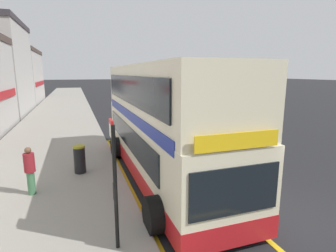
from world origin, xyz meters
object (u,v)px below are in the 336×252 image
object	(u,v)px
parked_car_grey_ahead	(147,99)
litter_bin	(80,159)
double_decker_bus	(161,125)
bus_stop_sign	(115,177)
parked_car_navy_distant	(134,91)
pedestrian_waiting_near_sign	(30,169)

from	to	relation	value
parked_car_grey_ahead	litter_bin	distance (m)	23.29
double_decker_bus	bus_stop_sign	bearing A→B (deg)	-120.07
double_decker_bus	litter_bin	xyz separation A→B (m)	(-3.13, 0.96, -1.36)
double_decker_bus	litter_bin	world-z (taller)	double_decker_bus
double_decker_bus	parked_car_navy_distant	world-z (taller)	double_decker_bus
bus_stop_sign	parked_car_navy_distant	xyz separation A→B (m)	(9.74, 43.42, -1.05)
parked_car_navy_distant	pedestrian_waiting_near_sign	size ratio (longest dim) A/B	2.60
pedestrian_waiting_near_sign	bus_stop_sign	bearing A→B (deg)	-58.09
parked_car_navy_distant	pedestrian_waiting_near_sign	distance (m)	41.56
bus_stop_sign	parked_car_grey_ahead	world-z (taller)	bus_stop_sign
bus_stop_sign	pedestrian_waiting_near_sign	bearing A→B (deg)	121.91
double_decker_bus	parked_car_grey_ahead	world-z (taller)	double_decker_bus
parked_car_grey_ahead	double_decker_bus	bearing A→B (deg)	-103.11
double_decker_bus	pedestrian_waiting_near_sign	bearing A→B (deg)	-173.28
bus_stop_sign	parked_car_grey_ahead	bearing A→B (deg)	73.81
bus_stop_sign	litter_bin	bearing A→B (deg)	97.77
parked_car_grey_ahead	litter_bin	world-z (taller)	parked_car_grey_ahead
bus_stop_sign	parked_car_navy_distant	distance (m)	44.51
parked_car_navy_distant	pedestrian_waiting_near_sign	world-z (taller)	pedestrian_waiting_near_sign
bus_stop_sign	litter_bin	world-z (taller)	bus_stop_sign
bus_stop_sign	litter_bin	size ratio (longest dim) A/B	2.63
pedestrian_waiting_near_sign	parked_car_navy_distant	bearing A→B (deg)	73.21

